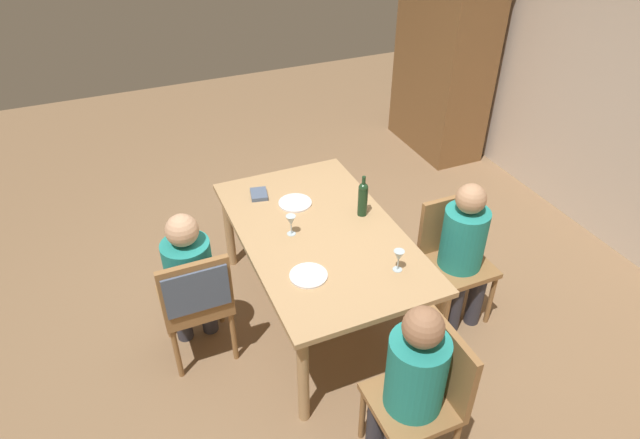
% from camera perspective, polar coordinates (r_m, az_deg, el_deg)
% --- Properties ---
extents(ground_plane, '(10.00, 10.00, 0.00)m').
position_cam_1_polar(ground_plane, '(4.25, 0.00, -9.45)').
color(ground_plane, '#846647').
extents(rear_room_partition, '(6.40, 0.12, 2.70)m').
position_cam_1_polar(rear_room_partition, '(5.06, 30.36, 11.68)').
color(rear_room_partition, beige).
rests_on(rear_room_partition, ground_plane).
extents(armoire_cabinet, '(1.18, 0.62, 2.18)m').
position_cam_1_polar(armoire_cabinet, '(6.17, 12.82, 16.73)').
color(armoire_cabinet, brown).
rests_on(armoire_cabinet, ground_plane).
extents(dining_table, '(1.77, 1.05, 0.76)m').
position_cam_1_polar(dining_table, '(3.80, 0.00, -2.21)').
color(dining_table, tan).
rests_on(dining_table, ground_plane).
extents(chair_far_right, '(0.44, 0.44, 0.92)m').
position_cam_1_polar(chair_far_right, '(4.06, 13.63, -3.14)').
color(chair_far_right, olive).
rests_on(chair_far_right, ground_plane).
extents(chair_near, '(0.46, 0.44, 0.92)m').
position_cam_1_polar(chair_near, '(3.58, -12.76, -7.82)').
color(chair_near, olive).
rests_on(chair_near, ground_plane).
extents(chair_right_end, '(0.44, 0.44, 0.92)m').
position_cam_1_polar(chair_right_end, '(3.15, 11.03, -16.94)').
color(chair_right_end, olive).
rests_on(chair_right_end, ground_plane).
extents(person_woman_host, '(0.35, 0.31, 1.13)m').
position_cam_1_polar(person_woman_host, '(3.92, 14.80, -2.69)').
color(person_woman_host, '#33333D').
rests_on(person_woman_host, ground_plane).
extents(person_man_bearded, '(0.35, 0.31, 1.14)m').
position_cam_1_polar(person_man_bearded, '(3.65, -13.40, -5.62)').
color(person_man_bearded, '#33333D').
rests_on(person_man_bearded, ground_plane).
extents(person_man_guest, '(0.32, 0.36, 1.16)m').
position_cam_1_polar(person_man_guest, '(3.01, 9.44, -16.18)').
color(person_man_guest, '#33333D').
rests_on(person_man_guest, ground_plane).
extents(wine_bottle_tall_green, '(0.07, 0.07, 0.31)m').
position_cam_1_polar(wine_bottle_tall_green, '(3.85, 4.48, 2.27)').
color(wine_bottle_tall_green, '#19381E').
rests_on(wine_bottle_tall_green, dining_table).
extents(wine_glass_near_left, '(0.07, 0.07, 0.15)m').
position_cam_1_polar(wine_glass_near_left, '(3.40, 8.19, -3.83)').
color(wine_glass_near_left, silver).
rests_on(wine_glass_near_left, dining_table).
extents(wine_glass_centre, '(0.07, 0.07, 0.15)m').
position_cam_1_polar(wine_glass_centre, '(3.67, -3.04, -0.18)').
color(wine_glass_centre, silver).
rests_on(wine_glass_centre, dining_table).
extents(dinner_plate_host, '(0.24, 0.24, 0.01)m').
position_cam_1_polar(dinner_plate_host, '(3.39, -1.20, -5.84)').
color(dinner_plate_host, white).
rests_on(dinner_plate_host, dining_table).
extents(dinner_plate_guest_left, '(0.24, 0.24, 0.01)m').
position_cam_1_polar(dinner_plate_guest_left, '(4.03, -2.60, 1.74)').
color(dinner_plate_guest_left, white).
rests_on(dinner_plate_guest_left, dining_table).
extents(folded_napkin, '(0.18, 0.15, 0.03)m').
position_cam_1_polar(folded_napkin, '(4.13, -6.37, 2.63)').
color(folded_napkin, '#4C5B75').
rests_on(folded_napkin, dining_table).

